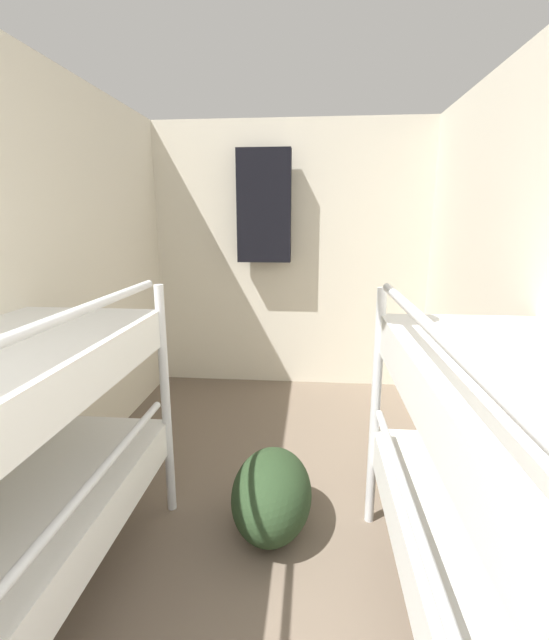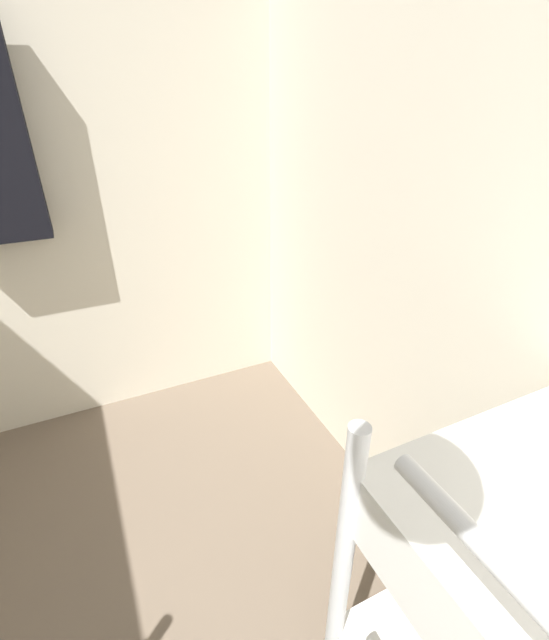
{
  "view_description": "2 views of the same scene",
  "coord_description": "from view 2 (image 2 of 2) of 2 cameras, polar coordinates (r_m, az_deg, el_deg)",
  "views": [
    {
      "loc": [
        0.2,
        0.41,
        1.46
      ],
      "look_at": [
        -0.01,
        2.76,
        0.9
      ],
      "focal_mm": 24.0,
      "sensor_mm": 36.0,
      "label": 1
    },
    {
      "loc": [
        0.11,
        1.83,
        1.71
      ],
      "look_at": [
        0.7,
        3.08,
        0.96
      ],
      "focal_mm": 24.0,
      "sensor_mm": 36.0,
      "label": 2
    }
  ],
  "objects": [
    {
      "name": "wall_back",
      "position": [
        2.4,
        -27.73,
        11.44
      ],
      "size": [
        2.46,
        0.06,
        2.26
      ],
      "color": "beige",
      "rests_on": "ground_plane"
    }
  ]
}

